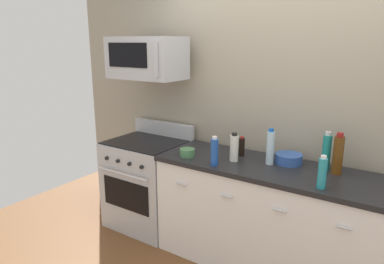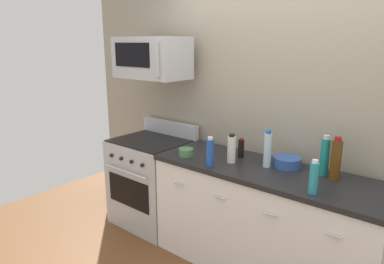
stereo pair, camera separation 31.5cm
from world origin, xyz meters
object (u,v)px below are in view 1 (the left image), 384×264
Objects in this scene: bottle_water_clear at (270,147)px; bowl_blue_mixing at (289,158)px; bottle_dish_soap at (322,173)px; bowl_green_glaze at (187,152)px; range_oven at (148,183)px; microwave at (147,58)px; bottle_vinegar_white at (234,148)px; bottle_soda_blue at (214,152)px; bottle_sparkling_teal at (326,152)px; bottle_soy_sauce_dark at (242,147)px; bottle_wine_amber at (338,155)px.

bottle_water_clear is 0.19m from bowl_blue_mixing.
bottle_dish_soap is 1.79× the size of bowl_green_glaze.
bowl_green_glaze is at bearing -14.72° from range_oven.
microwave reaches higher than bottle_vinegar_white.
microwave is 3.03× the size of bottle_soda_blue.
bottle_dish_soap is at bearing -80.24° from bottle_sparkling_teal.
bottle_soda_blue is at bearing -12.59° from bowl_green_glaze.
bottle_soy_sauce_dark is at bearing 166.79° from bottle_water_clear.
bottle_sparkling_teal reaches higher than bottle_dish_soap.
bottle_sparkling_teal reaches higher than bottle_vinegar_white.
bottle_wine_amber is 0.10m from bottle_sparkling_teal.
bowl_blue_mixing is at bearing 6.12° from range_oven.
bowl_green_glaze is at bearing -18.53° from microwave.
bottle_dish_soap is (0.48, -0.27, -0.03)m from bottle_water_clear.
bottle_water_clear is at bearing -13.21° from bottle_soy_sauce_dark.
bowl_blue_mixing is at bearing -179.31° from bottle_sparkling_teal.
microwave is 1.93m from bottle_wine_amber.
bottle_soy_sauce_dark is at bearing -176.51° from bottle_sparkling_teal.
range_oven is at bearing 177.27° from bottle_vinegar_white.
microwave is 4.21× the size of bottle_soy_sauce_dark.
bottle_dish_soap reaches higher than bowl_green_glaze.
bottle_sparkling_teal reaches higher than bowl_green_glaze.
bottle_sparkling_teal reaches higher than bottle_water_clear.
bottle_dish_soap is at bearing -13.00° from bottle_vinegar_white.
microwave is 1.47m from bottle_water_clear.
bottle_soy_sauce_dark is at bearing 92.22° from bottle_vinegar_white.
bottle_sparkling_teal is (1.72, 0.11, -0.68)m from microwave.
bottle_soda_blue is at bearing -153.49° from bottle_sparkling_teal.
bowl_blue_mixing is at bearing 40.57° from bottle_water_clear.
bottle_dish_soap is at bearing -3.06° from bowl_green_glaze.
bottle_wine_amber reaches higher than range_oven.
bottle_soda_blue is (0.94, -0.28, -0.71)m from microwave.
bowl_blue_mixing is at bearing 133.44° from bottle_dish_soap.
range_oven is 3.30× the size of bottle_wine_amber.
bowl_blue_mixing is at bearing 5.46° from bottle_soy_sauce_dark.
bottle_water_clear reaches higher than bottle_vinegar_white.
bottle_wine_amber is 0.81m from bottle_vinegar_white.
bottle_sparkling_teal is 2.36× the size of bowl_green_glaze.
bottle_soy_sauce_dark is (1.01, 0.07, -0.75)m from microwave.
microwave is at bearing -176.28° from bottle_sparkling_teal.
bottle_vinegar_white is at bearing 65.70° from bottle_soda_blue.
microwave is at bearing -177.61° from bottle_wine_amber.
bottle_wine_amber reaches higher than bowl_blue_mixing.
range_oven is 4.78× the size of bowl_blue_mixing.
bottle_soda_blue reaches higher than bowl_blue_mixing.
bottle_water_clear reaches higher than bowl_blue_mixing.
bottle_dish_soap is (-0.03, -0.35, -0.04)m from bottle_wine_amber.
bottle_vinegar_white reaches higher than bottle_soy_sauce_dark.
bottle_dish_soap reaches higher than range_oven.
microwave reaches higher than range_oven.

